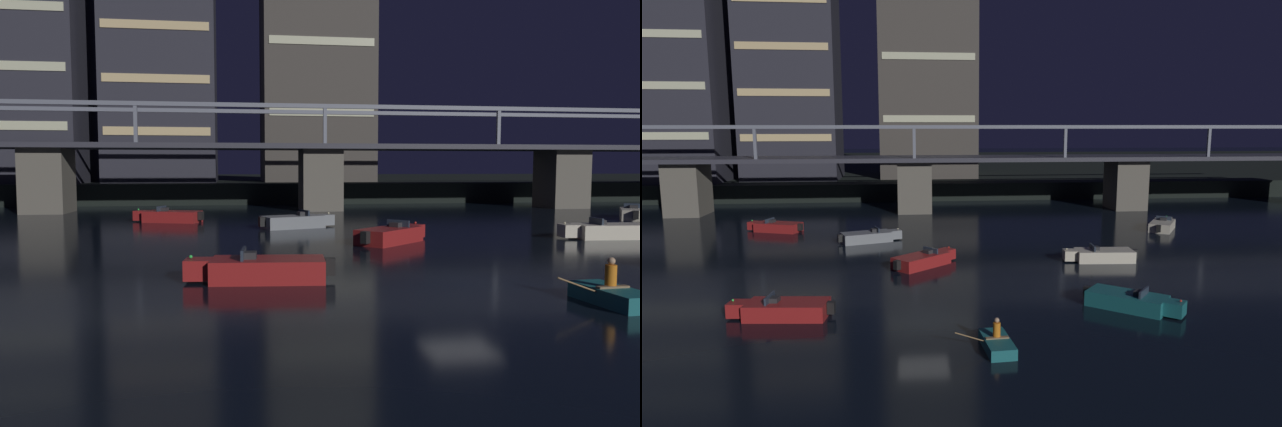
{
  "view_description": "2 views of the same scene",
  "coord_description": "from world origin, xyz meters",
  "views": [
    {
      "loc": [
        -7.74,
        -19.44,
        3.97
      ],
      "look_at": [
        -3.43,
        10.68,
        1.56
      ],
      "focal_mm": 33.2,
      "sensor_mm": 36.0,
      "label": 1
    },
    {
      "loc": [
        -0.58,
        -26.01,
        9.37
      ],
      "look_at": [
        3.69,
        18.64,
        2.22
      ],
      "focal_mm": 31.16,
      "sensor_mm": 36.0,
      "label": 2
    }
  ],
  "objects": [
    {
      "name": "ground_plane",
      "position": [
        0.0,
        0.0,
        0.0
      ],
      "size": [
        400.0,
        400.0,
        0.0
      ],
      "primitive_type": "plane",
      "color": "black"
    },
    {
      "name": "speedboat_near_right",
      "position": [
        -12.44,
        24.0,
        0.41
      ],
      "size": [
        5.12,
        3.0,
        1.16
      ],
      "color": "maroon",
      "rests_on": "ground"
    },
    {
      "name": "far_riverbank",
      "position": [
        0.0,
        82.47,
        1.1
      ],
      "size": [
        240.0,
        80.0,
        2.2
      ],
      "primitive_type": "cube",
      "color": "black",
      "rests_on": "ground"
    },
    {
      "name": "speedboat_mid_center",
      "position": [
        22.24,
        21.49,
        0.41
      ],
      "size": [
        3.79,
        4.79,
        1.16
      ],
      "color": "beige",
      "rests_on": "ground"
    },
    {
      "name": "speedboat_near_center",
      "position": [
        -3.87,
        18.72,
        0.41
      ],
      "size": [
        5.12,
        2.99,
        1.16
      ],
      "color": "gray",
      "rests_on": "ground"
    },
    {
      "name": "dinghy_with_paddler",
      "position": [
        3.02,
        -3.98,
        0.28
      ],
      "size": [
        2.46,
        2.68,
        1.36
      ],
      "color": "#196066",
      "rests_on": "ground"
    },
    {
      "name": "speedboat_mid_right",
      "position": [
        0.33,
        10.45,
        0.41
      ],
      "size": [
        4.5,
        4.27,
        1.16
      ],
      "color": "maroon",
      "rests_on": "ground"
    },
    {
      "name": "tower_west_low",
      "position": [
        -30.69,
        50.34,
        17.12
      ],
      "size": [
        13.37,
        12.79,
        30.15
      ],
      "color": "#282833",
      "rests_on": "far_riverbank"
    },
    {
      "name": "tower_west_tall",
      "position": [
        -16.02,
        51.08,
        16.39
      ],
      "size": [
        12.28,
        8.96,
        28.69
      ],
      "color": "#282833",
      "rests_on": "far_riverbank"
    },
    {
      "name": "river_bridge",
      "position": [
        -0.0,
        34.47,
        4.16
      ],
      "size": [
        101.26,
        6.4,
        9.38
      ],
      "color": "#605B51",
      "rests_on": "ground"
    },
    {
      "name": "tower_central",
      "position": [
        2.19,
        54.56,
        22.38
      ],
      "size": [
        13.13,
        12.92,
        40.66
      ],
      "color": "#423D38",
      "rests_on": "far_riverbank"
    },
    {
      "name": "speedboat_mid_left",
      "position": [
        12.68,
        10.62,
        0.41
      ],
      "size": [
        5.22,
        2.05,
        1.16
      ],
      "color": "beige",
      "rests_on": "ground"
    },
    {
      "name": "speedboat_far_left",
      "position": [
        -6.86,
        0.93,
        0.41
      ],
      "size": [
        5.23,
        2.15,
        1.16
      ],
      "color": "maroon",
      "rests_on": "ground"
    }
  ]
}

